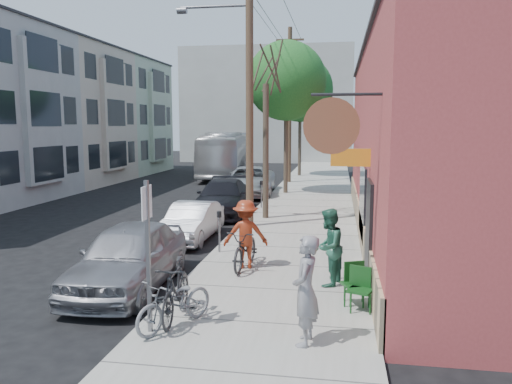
% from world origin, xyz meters
% --- Properties ---
extents(ground, '(120.00, 120.00, 0.00)m').
position_xyz_m(ground, '(0.00, 0.00, 0.00)').
color(ground, black).
extents(sidewalk, '(4.50, 58.00, 0.15)m').
position_xyz_m(sidewalk, '(4.25, 11.00, 0.07)').
color(sidewalk, '#9D9B91').
rests_on(sidewalk, ground).
extents(cafe_building, '(6.60, 20.20, 6.61)m').
position_xyz_m(cafe_building, '(8.99, 4.99, 3.30)').
color(cafe_building, '#9B393A').
rests_on(cafe_building, ground).
extents(apartment_row, '(6.30, 32.00, 9.00)m').
position_xyz_m(apartment_row, '(-11.85, 14.00, 4.50)').
color(apartment_row, '#A8B99C').
rests_on(apartment_row, ground).
extents(end_cap_building, '(18.00, 8.00, 12.00)m').
position_xyz_m(end_cap_building, '(-2.00, 42.00, 6.00)').
color(end_cap_building, '#A3A49E').
rests_on(end_cap_building, ground).
extents(sign_post, '(0.07, 0.45, 2.80)m').
position_xyz_m(sign_post, '(2.35, -4.74, 1.83)').
color(sign_post, slate).
rests_on(sign_post, sidewalk).
extents(parking_meter_near, '(0.14, 0.14, 1.24)m').
position_xyz_m(parking_meter_near, '(2.25, 1.08, 0.98)').
color(parking_meter_near, slate).
rests_on(parking_meter_near, sidewalk).
extents(parking_meter_far, '(0.14, 0.14, 1.24)m').
position_xyz_m(parking_meter_far, '(2.25, 9.25, 0.98)').
color(parking_meter_far, slate).
rests_on(parking_meter_far, sidewalk).
extents(utility_pole_near, '(3.57, 0.28, 10.00)m').
position_xyz_m(utility_pole_near, '(2.39, 5.11, 5.41)').
color(utility_pole_near, '#503A28').
rests_on(utility_pole_near, sidewalk).
extents(utility_pole_far, '(1.80, 0.28, 10.00)m').
position_xyz_m(utility_pole_far, '(2.45, 19.92, 5.34)').
color(utility_pole_far, '#503A28').
rests_on(utility_pole_far, sidewalk).
extents(tree_bare, '(0.24, 0.24, 5.38)m').
position_xyz_m(tree_bare, '(2.80, 6.84, 2.84)').
color(tree_bare, '#44392C').
rests_on(tree_bare, sidewalk).
extents(tree_leafy_mid, '(4.34, 4.34, 8.32)m').
position_xyz_m(tree_leafy_mid, '(2.80, 14.57, 6.29)').
color(tree_leafy_mid, '#44392C').
rests_on(tree_leafy_mid, sidewalk).
extents(tree_leafy_far, '(4.81, 4.81, 8.79)m').
position_xyz_m(tree_leafy_far, '(2.80, 24.44, 6.52)').
color(tree_leafy_far, '#44392C').
rests_on(tree_leafy_far, sidewalk).
extents(patio_chair_a, '(0.66, 0.66, 0.88)m').
position_xyz_m(patio_chair_a, '(6.08, -2.71, 0.59)').
color(patio_chair_a, '#124015').
rests_on(patio_chair_a, sidewalk).
extents(patio_chair_b, '(0.65, 0.65, 0.88)m').
position_xyz_m(patio_chair_b, '(6.20, -3.06, 0.59)').
color(patio_chair_b, '#124015').
rests_on(patio_chair_b, sidewalk).
extents(patron_grey, '(0.52, 0.74, 1.92)m').
position_xyz_m(patron_grey, '(5.19, -4.79, 1.11)').
color(patron_grey, gray).
rests_on(patron_grey, sidewalk).
extents(patron_green, '(0.94, 1.06, 1.84)m').
position_xyz_m(patron_green, '(5.51, -1.50, 1.07)').
color(patron_green, '#27614A').
rests_on(patron_green, sidewalk).
extents(cyclist, '(1.28, 0.90, 1.82)m').
position_xyz_m(cyclist, '(3.32, -0.37, 1.06)').
color(cyclist, maroon).
rests_on(cyclist, sidewalk).
extents(cyclist_bike, '(0.85, 2.05, 1.05)m').
position_xyz_m(cyclist_bike, '(3.32, -0.37, 0.67)').
color(cyclist_bike, black).
rests_on(cyclist_bike, sidewalk).
extents(parked_bike_a, '(0.68, 1.97, 1.17)m').
position_xyz_m(parked_bike_a, '(2.64, -4.11, 0.73)').
color(parked_bike_a, black).
rests_on(parked_bike_a, sidewalk).
extents(parked_bike_b, '(1.43, 1.91, 0.96)m').
position_xyz_m(parked_bike_b, '(2.75, -4.49, 0.63)').
color(parked_bike_b, slate).
rests_on(parked_bike_b, sidewalk).
extents(car_0, '(2.08, 4.77, 1.60)m').
position_xyz_m(car_0, '(0.80, -2.13, 0.80)').
color(car_0, gray).
rests_on(car_0, ground).
extents(car_1, '(1.39, 3.89, 1.28)m').
position_xyz_m(car_1, '(0.80, 3.06, 0.64)').
color(car_1, silver).
rests_on(car_1, ground).
extents(car_2, '(2.49, 5.34, 1.51)m').
position_xyz_m(car_2, '(0.72, 8.10, 0.75)').
color(car_2, black).
rests_on(car_2, ground).
extents(car_3, '(3.08, 5.93, 1.60)m').
position_xyz_m(car_3, '(0.80, 14.27, 0.80)').
color(car_3, '#ABB1B3').
rests_on(car_3, ground).
extents(bus, '(4.01, 12.29, 3.36)m').
position_xyz_m(bus, '(-2.81, 24.41, 1.68)').
color(bus, silver).
rests_on(bus, ground).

